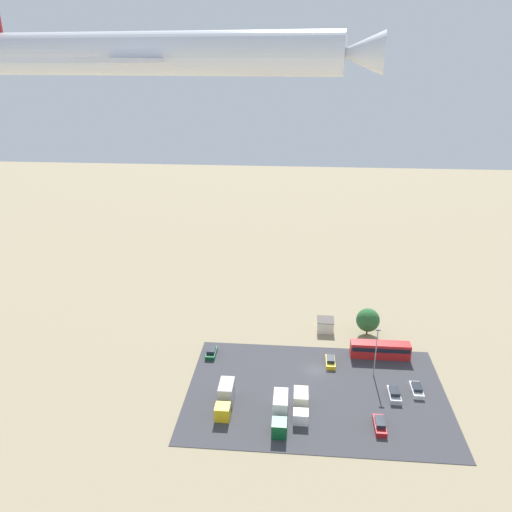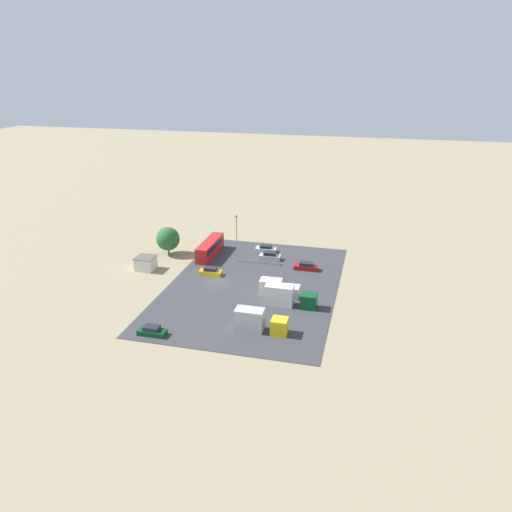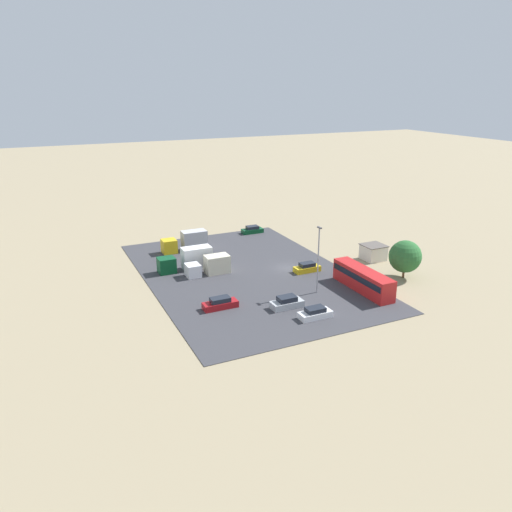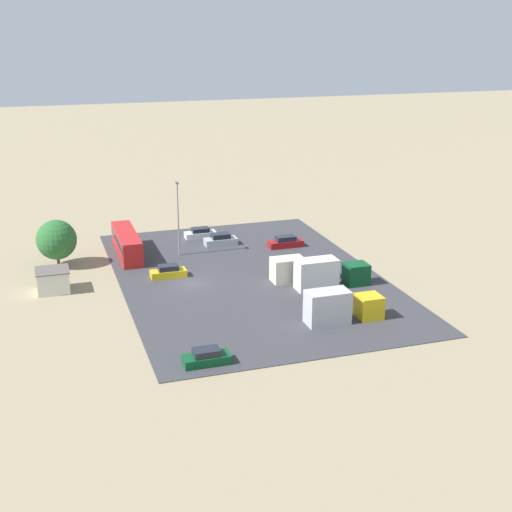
# 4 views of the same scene
# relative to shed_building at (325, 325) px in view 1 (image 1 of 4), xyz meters

# --- Properties ---
(ground_plane) EXTENTS (400.00, 400.00, 0.00)m
(ground_plane) POSITION_rel_shed_building_xyz_m (2.57, 15.71, -1.33)
(ground_plane) COLOR gray
(parking_lot_surface) EXTENTS (46.53, 30.93, 0.08)m
(parking_lot_surface) POSITION_rel_shed_building_xyz_m (2.57, 22.95, -1.29)
(parking_lot_surface) COLOR #38383D
(parking_lot_surface) RESTS_ON ground
(shed_building) EXTENTS (3.73, 3.80, 2.65)m
(shed_building) POSITION_rel_shed_building_xyz_m (0.00, 0.00, 0.00)
(shed_building) COLOR silver
(shed_building) RESTS_ON ground
(bus) EXTENTS (11.83, 2.59, 3.23)m
(bus) POSITION_rel_shed_building_xyz_m (-10.51, 10.04, 0.49)
(bus) COLOR red
(bus) RESTS_ON ground
(parked_car_0) EXTENTS (1.79, 4.35, 1.52)m
(parked_car_0) POSITION_rel_shed_building_xyz_m (-0.45, 13.57, -0.62)
(parked_car_0) COLOR gold
(parked_car_0) RESTS_ON ground
(parked_car_1) EXTENTS (1.87, 4.47, 1.45)m
(parked_car_1) POSITION_rel_shed_building_xyz_m (-15.50, 21.25, -0.65)
(parked_car_1) COLOR silver
(parked_car_1) RESTS_ON ground
(parked_car_2) EXTENTS (1.78, 4.80, 1.56)m
(parked_car_2) POSITION_rel_shed_building_xyz_m (-7.50, 31.40, -0.60)
(parked_car_2) COLOR maroon
(parked_car_2) RESTS_ON ground
(parked_car_3) EXTENTS (1.96, 4.49, 1.65)m
(parked_car_3) POSITION_rel_shed_building_xyz_m (-11.20, 23.11, -0.57)
(parked_car_3) COLOR #ADB2B7
(parked_car_3) RESTS_ON ground
(parked_car_4) EXTENTS (1.90, 4.33, 1.47)m
(parked_car_4) POSITION_rel_shed_building_xyz_m (23.51, 12.33, -0.64)
(parked_car_4) COLOR #0C4723
(parked_car_4) RESTS_ON ground
(parked_truck_0) EXTENTS (2.49, 8.23, 3.52)m
(parked_truck_0) POSITION_rel_shed_building_xyz_m (18.36, 27.80, 0.36)
(parked_truck_0) COLOR gold
(parked_truck_0) RESTS_ON ground
(parked_truck_1) EXTENTS (2.51, 7.11, 2.90)m
(parked_truck_1) POSITION_rel_shed_building_xyz_m (5.35, 28.10, 0.07)
(parked_truck_1) COLOR silver
(parked_truck_1) RESTS_ON ground
(parked_truck_2) EXTENTS (2.41, 8.86, 3.59)m
(parked_truck_2) POSITION_rel_shed_building_xyz_m (8.77, 30.66, 0.39)
(parked_truck_2) COLOR #0C4723
(parked_truck_2) RESTS_ON ground
(tree_near_shed) EXTENTS (5.07, 5.07, 6.06)m
(tree_near_shed) POSITION_rel_shed_building_xyz_m (-9.03, 1.06, 2.18)
(tree_near_shed) COLOR brown
(tree_near_shed) RESTS_ON ground
(light_pole_lot_centre) EXTENTS (0.90, 0.28, 9.94)m
(light_pole_lot_centre) POSITION_rel_shed_building_xyz_m (-8.47, 16.65, 4.16)
(light_pole_lot_centre) COLOR gray
(light_pole_lot_centre) RESTS_ON ground
(airplane) EXTENTS (42.21, 35.14, 9.83)m
(airplane) POSITION_rel_shed_building_xyz_m (20.84, 47.45, 55.25)
(airplane) COLOR silver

